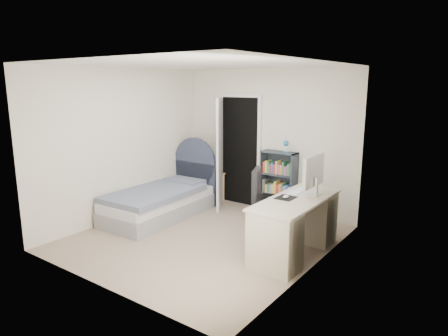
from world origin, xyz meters
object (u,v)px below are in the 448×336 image
Objects in this scene: bed at (163,200)px; nightstand at (209,180)px; bookcase at (279,185)px; office_chair at (265,203)px; floor_lamp at (217,173)px; desk at (296,224)px.

bed is 3.23× the size of nightstand.
bookcase is 1.20× the size of office_chair.
floor_lamp is at bearing -0.92° from nightstand.
office_chair is at bearing -31.73° from nightstand.
office_chair is (1.94, -1.20, 0.18)m from nightstand.
bed is 1.22m from floor_lamp.
office_chair is at bearing -1.47° from bed.
bookcase is 0.82× the size of desk.
floor_lamp is at bearing 145.50° from office_chair.
nightstand is 0.25m from floor_lamp.
bookcase is 1.71m from desk.
bed is at bearing -95.74° from nightstand.
floor_lamp reaches higher than nightstand.
office_chair reaches higher than nightstand.
bookcase reaches higher than desk.
bed reaches higher than nightstand.
desk is (2.56, -0.10, 0.14)m from bed.
bookcase is at bearing 110.55° from office_chair.
bed is at bearing 178.53° from office_chair.
floor_lamp is (0.31, 1.14, 0.30)m from bed.
desk is (2.24, -1.25, -0.16)m from floor_lamp.
bookcase is at bearing 125.89° from desk.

